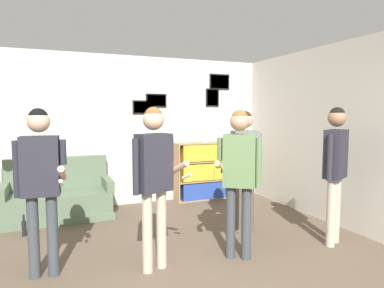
{
  "coord_description": "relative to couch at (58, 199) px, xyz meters",
  "views": [
    {
      "loc": [
        -1.28,
        -2.19,
        1.68
      ],
      "look_at": [
        0.44,
        1.98,
        1.27
      ],
      "focal_mm": 32.0,
      "sensor_mm": 36.0,
      "label": 1
    }
  ],
  "objects": [
    {
      "name": "drinking_cup",
      "position": [
        2.67,
        0.19,
        0.86
      ],
      "size": [
        0.09,
        0.09,
        0.12
      ],
      "color": "white",
      "rests_on": "bookshelf"
    },
    {
      "name": "person_player_foreground_left",
      "position": [
        -0.18,
        -2.07,
        0.76
      ],
      "size": [
        0.5,
        0.49,
        1.73
      ],
      "color": "#3D4247",
      "rests_on": "ground_plane"
    },
    {
      "name": "wall_back",
      "position": [
        1.22,
        0.41,
        1.05
      ],
      "size": [
        7.62,
        0.08,
        2.7
      ],
      "color": "beige",
      "rests_on": "ground_plane"
    },
    {
      "name": "wall_right",
      "position": [
        3.85,
        -1.6,
        1.04
      ],
      "size": [
        0.06,
        6.36,
        2.7
      ],
      "color": "beige",
      "rests_on": "ground_plane"
    },
    {
      "name": "person_watcher_holding_cup",
      "position": [
        1.88,
        -2.44,
        0.75
      ],
      "size": [
        0.59,
        0.37,
        1.71
      ],
      "color": "#3D4247",
      "rests_on": "ground_plane"
    },
    {
      "name": "bookshelf",
      "position": [
        2.61,
        0.19,
        0.25
      ],
      "size": [
        1.07,
        0.3,
        1.11
      ],
      "color": "#A87F51",
      "rests_on": "ground_plane"
    },
    {
      "name": "person_spectator_far_right",
      "position": [
        3.22,
        -2.53,
        0.78
      ],
      "size": [
        0.45,
        0.34,
        1.75
      ],
      "color": "#B7AD99",
      "rests_on": "ground_plane"
    },
    {
      "name": "person_player_foreground_center",
      "position": [
        0.91,
        -2.35,
        0.77
      ],
      "size": [
        0.57,
        0.43,
        1.74
      ],
      "color": "#B7AD99",
      "rests_on": "ground_plane"
    },
    {
      "name": "person_spectator_near_bookshelf",
      "position": [
        2.44,
        -1.65,
        0.74
      ],
      "size": [
        0.49,
        0.25,
        1.7
      ],
      "color": "brown",
      "rests_on": "ground_plane"
    },
    {
      "name": "bottle_on_floor",
      "position": [
        -0.46,
        -0.7,
        -0.19
      ],
      "size": [
        0.06,
        0.06,
        0.3
      ],
      "color": "black",
      "rests_on": "ground_plane"
    },
    {
      "name": "couch",
      "position": [
        0.0,
        0.0,
        0.0
      ],
      "size": [
        1.65,
        0.8,
        0.95
      ],
      "color": "#5B7056",
      "rests_on": "ground_plane"
    }
  ]
}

